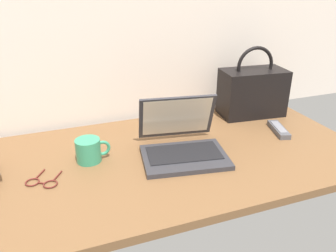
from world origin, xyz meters
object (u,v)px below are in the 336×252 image
(laptop, at_px, (182,143))
(coffee_mug, at_px, (89,150))
(remote_control_near, at_px, (279,129))
(handbag, at_px, (252,91))
(eyeglasses, at_px, (42,182))

(laptop, xyz_separation_m, coffee_mug, (-0.34, 0.06, -0.00))
(remote_control_near, xyz_separation_m, handbag, (-0.00, 0.22, 0.10))
(coffee_mug, xyz_separation_m, handbag, (0.80, 0.18, 0.07))
(coffee_mug, height_order, eyeglasses, coffee_mug)
(remote_control_near, bearing_deg, eyeglasses, -176.52)
(coffee_mug, bearing_deg, laptop, -10.57)
(eyeglasses, relative_size, handbag, 0.41)
(laptop, distance_m, eyeglasses, 0.51)
(remote_control_near, relative_size, eyeglasses, 1.23)
(laptop, height_order, coffee_mug, laptop)
(laptop, relative_size, coffee_mug, 2.76)
(remote_control_near, bearing_deg, laptop, -176.61)
(remote_control_near, height_order, handbag, handbag)
(coffee_mug, height_order, remote_control_near, coffee_mug)
(laptop, relative_size, remote_control_near, 2.10)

